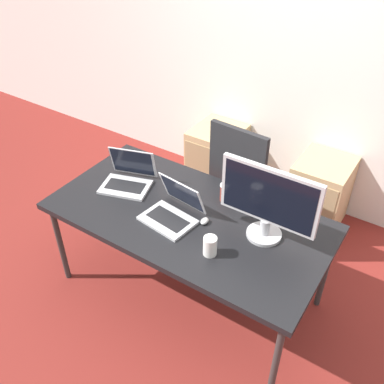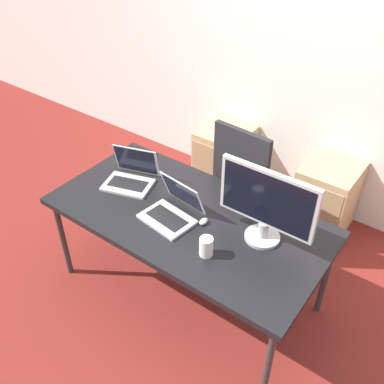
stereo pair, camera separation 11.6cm
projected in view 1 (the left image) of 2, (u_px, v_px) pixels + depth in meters
ground_plane at (189, 289)px, 3.11m from camera, size 14.00×14.00×0.00m
wall_back at (294, 53)px, 3.32m from camera, size 10.00×0.05×2.60m
desk at (188, 220)px, 2.70m from camera, size 1.76×0.90×0.71m
office_chair at (247, 196)px, 3.32m from camera, size 0.56×0.58×1.08m
cabinet_left at (217, 158)px, 3.96m from camera, size 0.41×0.48×0.60m
cabinet_right at (319, 193)px, 3.53m from camera, size 0.41×0.48×0.60m
laptop_left at (173, 211)px, 2.63m from camera, size 0.35×0.34×0.23m
laptop_right at (128, 178)px, 2.91m from camera, size 0.38×0.36×0.24m
monitor at (268, 202)px, 2.38m from camera, size 0.58×0.21×0.47m
mouse at (205, 221)px, 2.61m from camera, size 0.04×0.07×0.03m
coffee_cup_white at (210, 246)px, 2.37m from camera, size 0.08×0.08×0.12m
coffee_cup_brown at (226, 192)px, 2.76m from camera, size 0.08×0.08×0.12m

